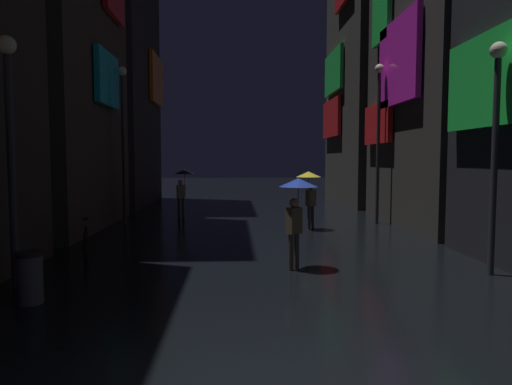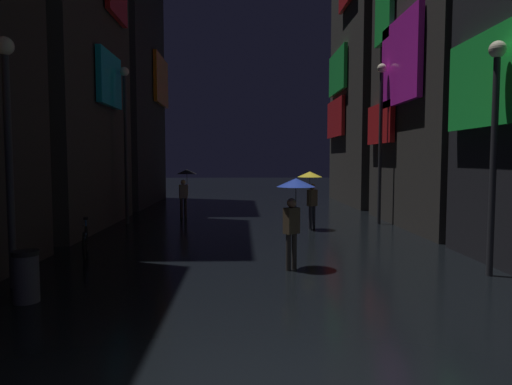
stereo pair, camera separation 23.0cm
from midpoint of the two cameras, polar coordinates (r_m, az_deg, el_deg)
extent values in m
cube|color=#19D8F2|center=(18.25, -17.50, 13.31)|extent=(0.20, 2.61, 1.96)
cube|color=orange|center=(29.28, -11.54, 13.50)|extent=(0.20, 4.01, 2.89)
cube|color=#26E54C|center=(12.42, 27.32, 12.41)|extent=(0.20, 3.42, 2.23)
cube|color=#33302D|center=(19.55, 23.75, 17.53)|extent=(4.00, 7.57, 14.39)
cube|color=red|center=(19.91, 15.61, 8.26)|extent=(0.20, 3.09, 1.65)
cube|color=#F226D8|center=(18.07, 17.96, 15.39)|extent=(0.20, 3.80, 3.12)
cube|color=#26E54C|center=(20.52, 16.08, 20.95)|extent=(0.20, 1.93, 2.49)
cube|color=#33302D|center=(28.18, 15.33, 14.65)|extent=(4.00, 8.18, 15.52)
cube|color=red|center=(28.81, 10.15, 9.09)|extent=(0.20, 4.27, 2.27)
cube|color=#26E54C|center=(28.77, 10.39, 14.59)|extent=(0.20, 4.28, 2.47)
cylinder|color=#38332D|center=(20.30, -8.99, -1.92)|extent=(0.12, 0.12, 0.85)
cylinder|color=#38332D|center=(20.33, -8.49, -1.91)|extent=(0.12, 0.12, 0.85)
cube|color=gray|center=(20.25, -8.76, 0.12)|extent=(0.39, 0.31, 0.60)
sphere|color=beige|center=(20.23, -8.78, 1.28)|extent=(0.22, 0.22, 0.22)
cylinder|color=gray|center=(20.33, -8.29, 0.28)|extent=(0.09, 0.09, 0.50)
cylinder|color=slate|center=(20.31, -8.30, 1.23)|extent=(0.02, 0.02, 0.77)
cone|color=black|center=(20.29, -8.31, 2.59)|extent=(0.90, 0.90, 0.20)
cylinder|color=#38332D|center=(10.59, 4.70, -7.46)|extent=(0.12, 0.12, 0.85)
cylinder|color=#38332D|center=(10.71, 5.41, -7.33)|extent=(0.12, 0.12, 0.85)
cube|color=brown|center=(10.53, 5.09, -3.52)|extent=(0.40, 0.38, 0.60)
sphere|color=#9E7051|center=(10.48, 5.10, -1.30)|extent=(0.22, 0.22, 0.22)
cylinder|color=brown|center=(10.68, 5.61, -3.15)|extent=(0.09, 0.09, 0.50)
cylinder|color=slate|center=(10.64, 5.62, -1.36)|extent=(0.02, 0.02, 0.77)
cone|color=#263FB2|center=(10.61, 5.64, 1.25)|extent=(0.90, 0.90, 0.20)
cylinder|color=#2D2D38|center=(16.99, 7.62, -3.09)|extent=(0.12, 0.12, 0.85)
cylinder|color=#2D2D38|center=(16.86, 7.18, -3.14)|extent=(0.12, 0.12, 0.85)
cube|color=brown|center=(16.85, 7.42, -0.67)|extent=(0.40, 0.38, 0.60)
sphere|color=#9E7051|center=(16.82, 7.44, 0.73)|extent=(0.22, 0.22, 0.22)
cylinder|color=brown|center=(16.68, 7.11, -0.54)|extent=(0.09, 0.09, 0.50)
cylinder|color=slate|center=(16.66, 7.12, 0.61)|extent=(0.02, 0.02, 0.77)
cone|color=yellow|center=(16.64, 7.14, 2.28)|extent=(0.90, 0.90, 0.20)
torus|color=black|center=(12.41, -20.17, -6.29)|extent=(0.26, 0.71, 0.72)
torus|color=black|center=(13.49, -20.00, -5.46)|extent=(0.26, 0.71, 0.72)
cylinder|color=#1E59A5|center=(12.92, -20.10, -5.07)|extent=(0.33, 0.97, 0.05)
cylinder|color=#1E59A5|center=(13.44, -20.03, -3.99)|extent=(0.04, 0.04, 0.40)
cube|color=black|center=(13.41, -20.06, -3.05)|extent=(0.18, 0.26, 0.06)
cylinder|color=black|center=(12.32, -20.24, -3.77)|extent=(0.15, 0.44, 0.03)
cylinder|color=#2D2D33|center=(18.73, -15.60, 5.05)|extent=(0.14, 0.14, 5.80)
sphere|color=#F9EFCC|center=(19.04, -15.79, 14.35)|extent=(0.36, 0.36, 0.36)
cylinder|color=#2D2D33|center=(18.63, 15.61, 5.21)|extent=(0.14, 0.14, 5.90)
sphere|color=#F9EFCC|center=(18.95, 15.80, 14.72)|extent=(0.36, 0.36, 0.36)
cylinder|color=#2D2D33|center=(11.18, 28.05, 2.65)|extent=(0.14, 0.14, 4.71)
sphere|color=#F9EFCC|center=(11.42, 28.49, 15.46)|extent=(0.36, 0.36, 0.36)
cylinder|color=#2D2D33|center=(10.11, -27.88, 2.11)|extent=(0.14, 0.14, 4.55)
sphere|color=#F9EFCC|center=(10.34, -28.36, 15.83)|extent=(0.36, 0.36, 0.36)
cylinder|color=#3F3F47|center=(9.19, -26.15, -9.66)|extent=(0.44, 0.44, 0.85)
cylinder|color=black|center=(9.10, -26.25, -6.81)|extent=(0.46, 0.46, 0.08)
camera|label=1|loc=(0.11, -89.53, 0.03)|focal=32.00mm
camera|label=2|loc=(0.11, 90.47, -0.03)|focal=32.00mm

